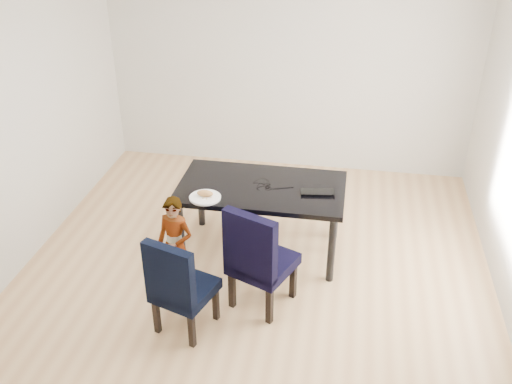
% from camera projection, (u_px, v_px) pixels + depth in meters
% --- Properties ---
extents(floor, '(4.50, 5.00, 0.01)m').
position_uv_depth(floor, '(252.00, 280.00, 5.42)').
color(floor, tan).
rests_on(floor, ground).
extents(wall_back, '(4.50, 0.01, 2.70)m').
position_uv_depth(wall_back, '(289.00, 64.00, 6.90)').
color(wall_back, silver).
rests_on(wall_back, ground).
extents(wall_front, '(4.50, 0.01, 2.70)m').
position_uv_depth(wall_front, '(154.00, 384.00, 2.61)').
color(wall_front, silver).
rests_on(wall_front, ground).
extents(wall_left, '(0.01, 5.00, 2.70)m').
position_uv_depth(wall_left, '(4.00, 133.00, 5.09)').
color(wall_left, silver).
rests_on(wall_left, ground).
extents(dining_table, '(1.60, 0.90, 0.75)m').
position_uv_depth(dining_table, '(261.00, 219.00, 5.66)').
color(dining_table, black).
rests_on(dining_table, floor).
extents(chair_left, '(0.56, 0.58, 0.92)m').
position_uv_depth(chair_left, '(185.00, 282.00, 4.66)').
color(chair_left, black).
rests_on(chair_left, floor).
extents(chair_right, '(0.65, 0.66, 1.02)m').
position_uv_depth(chair_right, '(263.00, 255.00, 4.91)').
color(chair_right, black).
rests_on(chair_right, floor).
extents(child, '(0.38, 0.29, 0.95)m').
position_uv_depth(child, '(175.00, 245.00, 5.09)').
color(child, orange).
rests_on(child, floor).
extents(plate, '(0.32, 0.32, 0.02)m').
position_uv_depth(plate, '(205.00, 197.00, 5.27)').
color(plate, white).
rests_on(plate, dining_table).
extents(sandwich, '(0.17, 0.12, 0.06)m').
position_uv_depth(sandwich, '(205.00, 193.00, 5.26)').
color(sandwich, '#A8723C').
rests_on(sandwich, plate).
extents(laptop, '(0.34, 0.24, 0.02)m').
position_uv_depth(laptop, '(317.00, 190.00, 5.38)').
color(laptop, black).
rests_on(laptop, dining_table).
extents(cable_tangle, '(0.15, 0.15, 0.01)m').
position_uv_depth(cable_tangle, '(264.00, 188.00, 5.44)').
color(cable_tangle, black).
rests_on(cable_tangle, dining_table).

